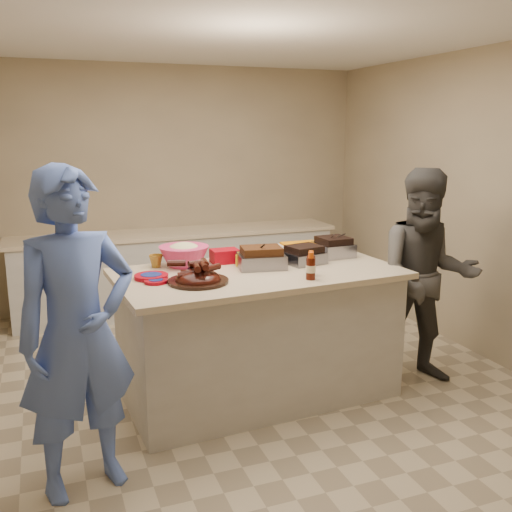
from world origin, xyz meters
name	(u,v)px	position (x,y,z in m)	size (l,w,h in m)	color
room	(243,389)	(0.00, 0.00, 0.00)	(4.50, 5.00, 2.70)	tan
back_counter	(178,270)	(0.00, 2.20, 0.45)	(3.60, 0.64, 0.90)	beige
island	(258,393)	(0.09, -0.11, 0.00)	(2.08, 1.09, 0.98)	beige
rib_platter	(198,283)	(-0.42, -0.28, 0.98)	(0.42, 0.42, 0.17)	#3F1009
pulled_pork_tray	(261,268)	(0.14, -0.04, 0.98)	(0.35, 0.26, 0.10)	#47230F
brisket_tray	(304,263)	(0.50, -0.01, 0.98)	(0.29, 0.24, 0.09)	black
roasting_pan	(333,256)	(0.83, 0.13, 0.98)	(0.28, 0.28, 0.11)	gray
coleslaw_bowl	(184,266)	(-0.39, 0.23, 0.98)	(0.38, 0.38, 0.26)	#D92E66
sausage_plate	(263,260)	(0.25, 0.22, 0.98)	(0.32, 0.32, 0.05)	silver
mac_cheese_dish	(301,253)	(0.64, 0.34, 0.98)	(0.34, 0.25, 0.09)	orange
bbq_bottle_a	(311,275)	(0.39, -0.37, 0.98)	(0.06, 0.06, 0.18)	#3B0E04
bbq_bottle_b	(310,279)	(0.34, -0.47, 0.98)	(0.07, 0.07, 0.19)	#3B0E04
mustard_bottle	(238,266)	(-0.01, 0.08, 0.98)	(0.04, 0.04, 0.12)	gold
sauce_bowl	(251,265)	(0.10, 0.09, 0.98)	(0.13, 0.04, 0.13)	silver
plate_stack_large	(151,279)	(-0.70, -0.06, 0.98)	(0.24, 0.24, 0.03)	#92020F
plate_stack_small	(156,283)	(-0.69, -0.18, 0.98)	(0.16, 0.16, 0.02)	#92020F
plastic_cup	(156,267)	(-0.60, 0.27, 0.98)	(0.10, 0.10, 0.10)	#A26F1F
basket_stack	(225,263)	(-0.07, 0.23, 0.98)	(0.21, 0.16, 0.11)	#92020F
guest_blue	(89,484)	(-1.25, -0.84, 0.00)	(0.67, 1.84, 0.44)	#5675CF
guest_gray	(419,378)	(1.42, -0.32, 0.00)	(0.83, 1.72, 0.65)	#464440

